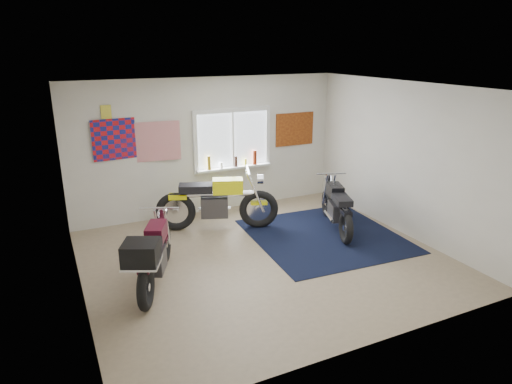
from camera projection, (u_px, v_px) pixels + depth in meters
name	position (u px, v px, depth m)	size (l,w,h in m)	color
ground	(264.00, 258.00, 7.34)	(5.50, 5.50, 0.00)	#9E896B
room_shell	(265.00, 159.00, 6.83)	(5.50, 5.50, 5.50)	white
navy_rug	(325.00, 236.00, 8.19)	(2.50, 2.60, 0.01)	black
window_assembly	(233.00, 144.00, 9.24)	(1.66, 0.17, 1.26)	white
oil_bottles	(237.00, 160.00, 9.31)	(1.09, 0.09, 0.30)	olive
flag_display	(106.00, 112.00, 8.03)	(1.60, 0.10, 1.17)	red
triumph_poster	(295.00, 129.00, 9.79)	(0.90, 0.03, 0.70)	#A54C14
yellow_triumph	(217.00, 203.00, 8.38)	(2.17, 0.98, 1.14)	black
black_chrome_bike	(336.00, 208.00, 8.38)	(0.81, 1.80, 0.96)	black
maroon_tourer	(153.00, 255.00, 6.28)	(1.08, 1.87, 0.99)	black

